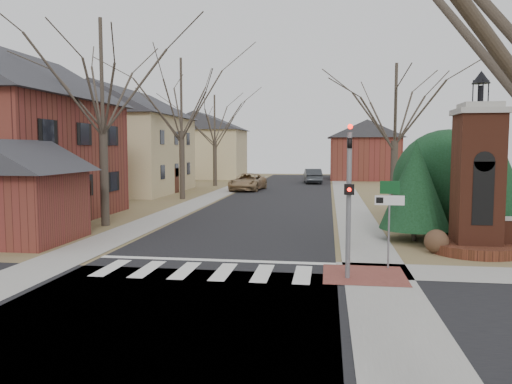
% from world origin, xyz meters
% --- Properties ---
extents(ground, '(120.00, 120.00, 0.00)m').
position_xyz_m(ground, '(0.00, 0.00, 0.00)').
color(ground, olive).
rests_on(ground, ground).
extents(main_street, '(8.00, 70.00, 0.01)m').
position_xyz_m(main_street, '(0.00, 22.00, 0.01)').
color(main_street, black).
rests_on(main_street, ground).
extents(cross_street, '(120.00, 8.00, 0.01)m').
position_xyz_m(cross_street, '(0.00, -3.00, 0.01)').
color(cross_street, black).
rests_on(cross_street, ground).
extents(crosswalk_zone, '(8.00, 2.20, 0.02)m').
position_xyz_m(crosswalk_zone, '(0.00, 0.80, 0.01)').
color(crosswalk_zone, silver).
rests_on(crosswalk_zone, ground).
extents(stop_bar, '(8.00, 0.35, 0.02)m').
position_xyz_m(stop_bar, '(0.00, 2.30, 0.01)').
color(stop_bar, silver).
rests_on(stop_bar, ground).
extents(sidewalk_right_main, '(2.00, 60.00, 0.02)m').
position_xyz_m(sidewalk_right_main, '(5.20, 22.00, 0.01)').
color(sidewalk_right_main, gray).
rests_on(sidewalk_right_main, ground).
extents(sidewalk_left, '(2.00, 60.00, 0.02)m').
position_xyz_m(sidewalk_left, '(-5.20, 22.00, 0.01)').
color(sidewalk_left, gray).
rests_on(sidewalk_left, ground).
extents(curb_apron, '(2.40, 2.40, 0.02)m').
position_xyz_m(curb_apron, '(4.80, 1.00, 0.01)').
color(curb_apron, brown).
rests_on(curb_apron, ground).
extents(traffic_signal_pole, '(0.28, 0.41, 4.50)m').
position_xyz_m(traffic_signal_pole, '(4.30, 0.57, 2.59)').
color(traffic_signal_pole, slate).
rests_on(traffic_signal_pole, ground).
extents(sign_post, '(0.90, 0.07, 2.75)m').
position_xyz_m(sign_post, '(5.59, 1.99, 1.95)').
color(sign_post, slate).
rests_on(sign_post, ground).
extents(brick_gate_monument, '(3.20, 3.20, 6.47)m').
position_xyz_m(brick_gate_monument, '(9.00, 4.99, 2.17)').
color(brick_gate_monument, '#5E2B1B').
rests_on(brick_gate_monument, ground).
extents(house_brick_left, '(9.80, 11.80, 9.42)m').
position_xyz_m(house_brick_left, '(-13.01, 9.99, 4.66)').
color(house_brick_left, maroon).
rests_on(house_brick_left, ground).
extents(house_stucco_left, '(9.80, 12.80, 9.28)m').
position_xyz_m(house_stucco_left, '(-13.50, 27.00, 4.59)').
color(house_stucco_left, tan).
rests_on(house_stucco_left, ground).
extents(garage_left, '(4.80, 4.80, 4.29)m').
position_xyz_m(garage_left, '(-8.52, 4.49, 2.24)').
color(garage_left, maroon).
rests_on(garage_left, ground).
extents(house_distant_left, '(10.80, 8.80, 8.53)m').
position_xyz_m(house_distant_left, '(-12.01, 48.00, 4.25)').
color(house_distant_left, tan).
rests_on(house_distant_left, ground).
extents(house_distant_right, '(8.80, 8.80, 7.30)m').
position_xyz_m(house_distant_right, '(7.99, 47.99, 3.65)').
color(house_distant_right, maroon).
rests_on(house_distant_right, ground).
extents(evergreen_near, '(2.80, 2.80, 4.10)m').
position_xyz_m(evergreen_near, '(7.20, 7.00, 2.30)').
color(evergreen_near, '#473D33').
rests_on(evergreen_near, ground).
extents(evergreen_mid, '(3.40, 3.40, 4.70)m').
position_xyz_m(evergreen_mid, '(10.50, 8.20, 2.60)').
color(evergreen_mid, '#473D33').
rests_on(evergreen_mid, ground).
extents(evergreen_mass, '(4.80, 4.80, 4.80)m').
position_xyz_m(evergreen_mass, '(9.00, 9.50, 2.40)').
color(evergreen_mass, black).
rests_on(evergreen_mass, ground).
extents(bare_tree_0, '(8.05, 8.05, 11.15)m').
position_xyz_m(bare_tree_0, '(-7.00, 9.00, 7.70)').
color(bare_tree_0, '#473D33').
rests_on(bare_tree_0, ground).
extents(bare_tree_1, '(8.40, 8.40, 11.64)m').
position_xyz_m(bare_tree_1, '(-7.00, 22.00, 8.03)').
color(bare_tree_1, '#473D33').
rests_on(bare_tree_1, ground).
extents(bare_tree_2, '(7.35, 7.35, 10.19)m').
position_xyz_m(bare_tree_2, '(-7.50, 35.00, 7.03)').
color(bare_tree_2, '#473D33').
rests_on(bare_tree_2, ground).
extents(bare_tree_3, '(7.00, 7.00, 9.70)m').
position_xyz_m(bare_tree_3, '(7.50, 16.00, 6.69)').
color(bare_tree_3, '#473D33').
rests_on(bare_tree_3, ground).
extents(pickup_truck, '(3.01, 5.68, 1.52)m').
position_xyz_m(pickup_truck, '(-3.40, 30.16, 0.76)').
color(pickup_truck, '#9E7E56').
rests_on(pickup_truck, ground).
extents(distant_car, '(2.25, 4.95, 1.57)m').
position_xyz_m(distant_car, '(2.06, 40.17, 0.79)').
color(distant_car, '#33373B').
rests_on(distant_car, ground).
extents(dry_shrub_left, '(0.86, 0.86, 0.86)m').
position_xyz_m(dry_shrub_left, '(7.58, 4.60, 0.43)').
color(dry_shrub_left, '#4E3524').
rests_on(dry_shrub_left, ground).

